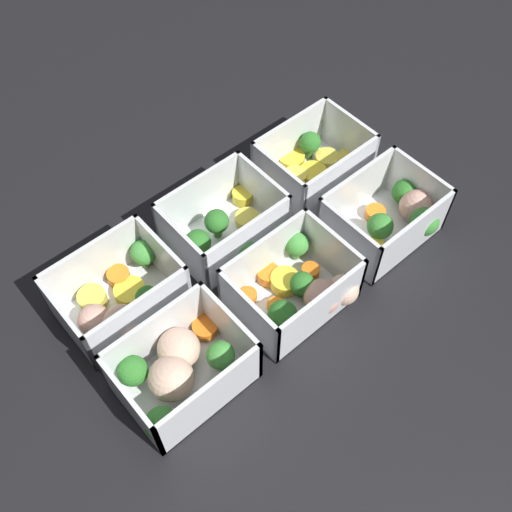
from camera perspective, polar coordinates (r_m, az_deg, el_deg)
ground_plane at (r=0.75m, az=0.00°, el=-1.15°), size 4.00×4.00×0.00m
container_near_left at (r=0.65m, az=-7.47°, el=-10.70°), size 0.14×0.10×0.07m
container_near_center at (r=0.70m, az=4.23°, el=-3.07°), size 0.14×0.12×0.07m
container_near_right at (r=0.78m, az=12.97°, el=3.70°), size 0.15×0.11×0.07m
container_far_left at (r=0.71m, az=-12.83°, el=-4.07°), size 0.14×0.11×0.07m
container_far_center at (r=0.75m, az=-3.06°, el=2.61°), size 0.14×0.11×0.07m
container_far_right at (r=0.83m, az=5.30°, el=8.64°), size 0.15×0.12×0.07m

